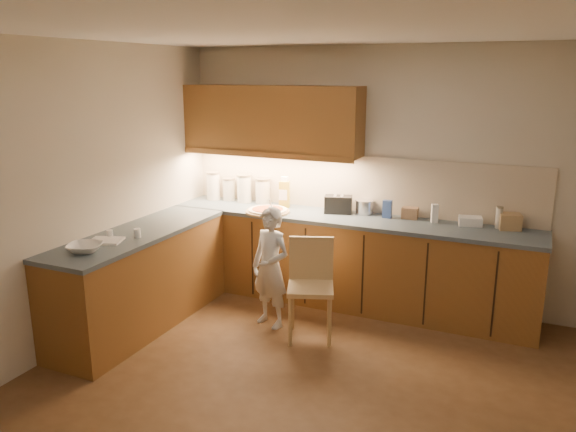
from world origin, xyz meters
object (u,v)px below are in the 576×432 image
(pizza_on_board, at_px, (268,211))
(child, at_px, (271,268))
(toaster, at_px, (338,204))
(oil_jug, at_px, (285,193))
(wooden_chair, at_px, (311,280))

(pizza_on_board, bearing_deg, child, -61.89)
(child, bearing_deg, toaster, 87.10)
(child, bearing_deg, pizza_on_board, 135.13)
(oil_jug, bearing_deg, child, -73.08)
(pizza_on_board, xyz_separation_m, oil_jug, (0.05, 0.30, 0.13))
(child, xyz_separation_m, oil_jug, (-0.28, 0.93, 0.50))
(wooden_chair, bearing_deg, pizza_on_board, 118.07)
(child, height_order, toaster, child)
(wooden_chair, distance_m, toaster, 1.07)
(pizza_on_board, distance_m, child, 0.80)
(pizza_on_board, distance_m, wooden_chair, 1.08)
(wooden_chair, height_order, oil_jug, oil_jug)
(child, distance_m, wooden_chair, 0.42)
(wooden_chair, xyz_separation_m, oil_jug, (-0.70, 0.95, 0.55))
(pizza_on_board, bearing_deg, toaster, 23.31)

